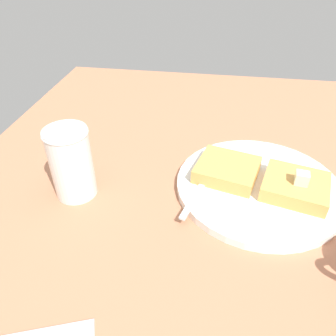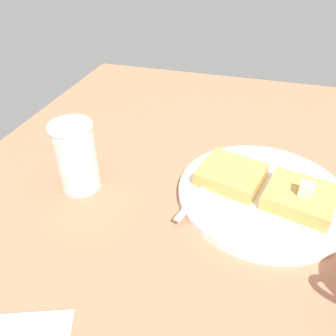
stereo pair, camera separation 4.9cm
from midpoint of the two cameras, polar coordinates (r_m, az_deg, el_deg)
table_surface at (r=55.97cm, az=14.74°, el=-3.56°), size 93.58×93.58×2.31cm
plate at (r=53.00cm, az=18.39°, el=-4.33°), size 25.74×25.74×1.28cm
toast_slice_left at (r=51.73cm, az=24.25°, el=-4.71°), size 11.14×10.58×2.26cm
toast_slice_middle at (r=52.73cm, az=13.34°, el=-1.16°), size 11.14×10.58×2.26cm
butter_pat_primary at (r=50.10cm, az=25.29°, el=-3.42°), size 2.11×1.96×1.88cm
fork at (r=51.46cm, az=9.12°, el=-2.96°), size 5.74×15.79×0.36cm
syrup_jar at (r=51.27cm, az=-13.27°, el=1.49°), size 6.50×6.50×11.22cm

